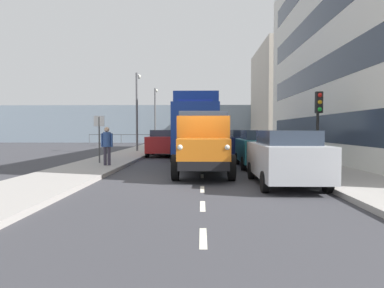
{
  "coord_description": "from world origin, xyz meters",
  "views": [
    {
      "loc": [
        0.03,
        12.05,
        1.75
      ],
      "look_at": [
        0.55,
        -7.41,
        0.95
      ],
      "focal_mm": 32.98,
      "sensor_mm": 36.0,
      "label": 1
    }
  ],
  "objects_px": {
    "pedestrian_by_lamp": "(107,143)",
    "traffic_light_near": "(318,113)",
    "car_red_oppositeside_0": "(163,142)",
    "car_silver_kerbside_near": "(285,157)",
    "truck_vintage_orange": "(203,145)",
    "car_teal_kerbside_1": "(258,148)",
    "car_navy_kerbside_2": "(243,143)",
    "lamp_post_promenade": "(137,104)",
    "pedestrian_couple_a": "(107,141)",
    "street_sign": "(99,131)",
    "lamp_post_far": "(155,111)",
    "lorry_cargo_blue": "(196,124)"
  },
  "relations": [
    {
      "from": "car_navy_kerbside_2",
      "to": "traffic_light_near",
      "type": "bearing_deg",
      "value": 107.99
    },
    {
      "from": "truck_vintage_orange",
      "to": "car_red_oppositeside_0",
      "type": "height_order",
      "value": "truck_vintage_orange"
    },
    {
      "from": "car_teal_kerbside_1",
      "to": "traffic_light_near",
      "type": "xyz_separation_m",
      "value": [
        -2.34,
        1.17,
        1.58
      ]
    },
    {
      "from": "car_teal_kerbside_1",
      "to": "lamp_post_far",
      "type": "height_order",
      "value": "lamp_post_far"
    },
    {
      "from": "car_red_oppositeside_0",
      "to": "car_teal_kerbside_1",
      "type": "bearing_deg",
      "value": 126.55
    },
    {
      "from": "car_navy_kerbside_2",
      "to": "lamp_post_promenade",
      "type": "distance_m",
      "value": 8.96
    },
    {
      "from": "lorry_cargo_blue",
      "to": "car_silver_kerbside_near",
      "type": "distance_m",
      "value": 10.53
    },
    {
      "from": "truck_vintage_orange",
      "to": "car_silver_kerbside_near",
      "type": "xyz_separation_m",
      "value": [
        -2.56,
        2.28,
        -0.28
      ]
    },
    {
      "from": "street_sign",
      "to": "lamp_post_promenade",
      "type": "bearing_deg",
      "value": -90.31
    },
    {
      "from": "car_silver_kerbside_near",
      "to": "car_teal_kerbside_1",
      "type": "relative_size",
      "value": 1.05
    },
    {
      "from": "lorry_cargo_blue",
      "to": "pedestrian_by_lamp",
      "type": "distance_m",
      "value": 6.82
    },
    {
      "from": "car_teal_kerbside_1",
      "to": "truck_vintage_orange",
      "type": "bearing_deg",
      "value": 48.87
    },
    {
      "from": "truck_vintage_orange",
      "to": "car_silver_kerbside_near",
      "type": "height_order",
      "value": "truck_vintage_orange"
    },
    {
      "from": "truck_vintage_orange",
      "to": "car_teal_kerbside_1",
      "type": "height_order",
      "value": "truck_vintage_orange"
    },
    {
      "from": "car_navy_kerbside_2",
      "to": "car_red_oppositeside_0",
      "type": "xyz_separation_m",
      "value": [
        5.19,
        -0.97,
        0.0
      ]
    },
    {
      "from": "car_red_oppositeside_0",
      "to": "lorry_cargo_blue",
      "type": "bearing_deg",
      "value": 136.33
    },
    {
      "from": "car_silver_kerbside_near",
      "to": "street_sign",
      "type": "xyz_separation_m",
      "value": [
        7.5,
        -5.6,
        0.79
      ]
    },
    {
      "from": "pedestrian_couple_a",
      "to": "traffic_light_near",
      "type": "xyz_separation_m",
      "value": [
        -9.94,
        3.28,
        1.33
      ]
    },
    {
      "from": "pedestrian_couple_a",
      "to": "truck_vintage_orange",
      "type": "bearing_deg",
      "value": 135.07
    },
    {
      "from": "car_red_oppositeside_0",
      "to": "traffic_light_near",
      "type": "height_order",
      "value": "traffic_light_near"
    },
    {
      "from": "car_teal_kerbside_1",
      "to": "lamp_post_far",
      "type": "xyz_separation_m",
      "value": [
        7.35,
        -19.84,
        2.77
      ]
    },
    {
      "from": "pedestrian_by_lamp",
      "to": "traffic_light_near",
      "type": "relative_size",
      "value": 0.54
    },
    {
      "from": "pedestrian_by_lamp",
      "to": "pedestrian_couple_a",
      "type": "bearing_deg",
      "value": -74.85
    },
    {
      "from": "pedestrian_couple_a",
      "to": "lamp_post_promenade",
      "type": "height_order",
      "value": "lamp_post_promenade"
    },
    {
      "from": "truck_vintage_orange",
      "to": "traffic_light_near",
      "type": "xyz_separation_m",
      "value": [
        -4.9,
        -1.76,
        1.29
      ]
    },
    {
      "from": "car_silver_kerbside_near",
      "to": "car_navy_kerbside_2",
      "type": "bearing_deg",
      "value": -90.0
    },
    {
      "from": "car_silver_kerbside_near",
      "to": "car_navy_kerbside_2",
      "type": "height_order",
      "value": "same"
    },
    {
      "from": "car_silver_kerbside_near",
      "to": "traffic_light_near",
      "type": "xyz_separation_m",
      "value": [
        -2.34,
        -4.03,
        1.58
      ]
    },
    {
      "from": "lorry_cargo_blue",
      "to": "lamp_post_far",
      "type": "relative_size",
      "value": 1.41
    },
    {
      "from": "car_teal_kerbside_1",
      "to": "street_sign",
      "type": "bearing_deg",
      "value": -2.98
    },
    {
      "from": "traffic_light_near",
      "to": "lamp_post_far",
      "type": "height_order",
      "value": "lamp_post_far"
    },
    {
      "from": "lorry_cargo_blue",
      "to": "pedestrian_couple_a",
      "type": "bearing_deg",
      "value": 30.37
    },
    {
      "from": "lorry_cargo_blue",
      "to": "pedestrian_by_lamp",
      "type": "height_order",
      "value": "lorry_cargo_blue"
    },
    {
      "from": "car_silver_kerbside_near",
      "to": "traffic_light_near",
      "type": "distance_m",
      "value": 4.92
    },
    {
      "from": "car_silver_kerbside_near",
      "to": "car_red_oppositeside_0",
      "type": "xyz_separation_m",
      "value": [
        5.19,
        -12.21,
        -0.0
      ]
    },
    {
      "from": "lamp_post_promenade",
      "to": "car_red_oppositeside_0",
      "type": "bearing_deg",
      "value": 125.53
    },
    {
      "from": "car_red_oppositeside_0",
      "to": "car_silver_kerbside_near",
      "type": "bearing_deg",
      "value": 113.04
    },
    {
      "from": "lorry_cargo_blue",
      "to": "traffic_light_near",
      "type": "relative_size",
      "value": 2.56
    },
    {
      "from": "car_silver_kerbside_near",
      "to": "street_sign",
      "type": "bearing_deg",
      "value": -36.72
    },
    {
      "from": "pedestrian_by_lamp",
      "to": "lamp_post_promenade",
      "type": "relative_size",
      "value": 0.29
    },
    {
      "from": "car_red_oppositeside_0",
      "to": "car_navy_kerbside_2",
      "type": "bearing_deg",
      "value": 169.47
    },
    {
      "from": "pedestrian_by_lamp",
      "to": "traffic_light_near",
      "type": "bearing_deg",
      "value": 176.83
    },
    {
      "from": "car_red_oppositeside_0",
      "to": "pedestrian_couple_a",
      "type": "relative_size",
      "value": 2.61
    },
    {
      "from": "lamp_post_promenade",
      "to": "pedestrian_couple_a",
      "type": "bearing_deg",
      "value": 88.93
    },
    {
      "from": "lamp_post_far",
      "to": "street_sign",
      "type": "bearing_deg",
      "value": 89.55
    },
    {
      "from": "truck_vintage_orange",
      "to": "car_navy_kerbside_2",
      "type": "relative_size",
      "value": 1.36
    },
    {
      "from": "pedestrian_by_lamp",
      "to": "lamp_post_promenade",
      "type": "distance_m",
      "value": 11.13
    },
    {
      "from": "pedestrian_by_lamp",
      "to": "lamp_post_promenade",
      "type": "xyz_separation_m",
      "value": [
        0.6,
        -10.83,
        2.51
      ]
    },
    {
      "from": "car_silver_kerbside_near",
      "to": "lamp_post_far",
      "type": "relative_size",
      "value": 0.74
    },
    {
      "from": "traffic_light_near",
      "to": "street_sign",
      "type": "height_order",
      "value": "traffic_light_near"
    }
  ]
}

